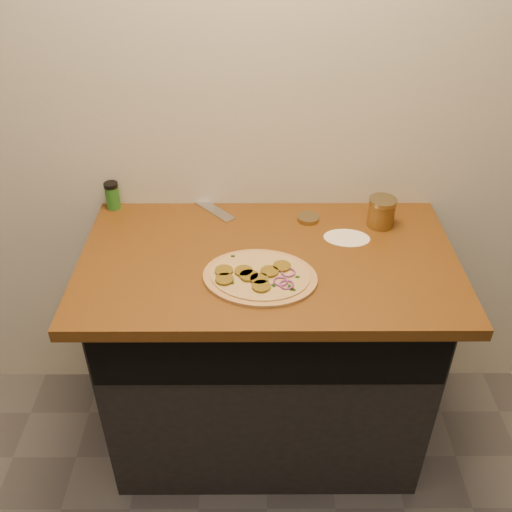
{
  "coord_description": "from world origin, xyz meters",
  "views": [
    {
      "loc": [
        -0.04,
        -0.06,
        1.95
      ],
      "look_at": [
        -0.04,
        1.35,
        0.95
      ],
      "focal_mm": 40.0,
      "sensor_mm": 36.0,
      "label": 1
    }
  ],
  "objects_px": {
    "spice_shaker": "(112,195)",
    "chefs_knife": "(197,199)",
    "salsa_jar": "(381,212)",
    "pizza": "(260,276)"
  },
  "relations": [
    {
      "from": "spice_shaker",
      "to": "chefs_knife",
      "type": "bearing_deg",
      "value": 9.81
    },
    {
      "from": "salsa_jar",
      "to": "spice_shaker",
      "type": "distance_m",
      "value": 0.94
    },
    {
      "from": "chefs_knife",
      "to": "spice_shaker",
      "type": "xyz_separation_m",
      "value": [
        -0.3,
        -0.05,
        0.04
      ]
    },
    {
      "from": "chefs_knife",
      "to": "salsa_jar",
      "type": "distance_m",
      "value": 0.67
    },
    {
      "from": "pizza",
      "to": "spice_shaker",
      "type": "distance_m",
      "value": 0.67
    },
    {
      "from": "salsa_jar",
      "to": "chefs_knife",
      "type": "bearing_deg",
      "value": 165.12
    },
    {
      "from": "pizza",
      "to": "spice_shaker",
      "type": "height_order",
      "value": "spice_shaker"
    },
    {
      "from": "chefs_knife",
      "to": "spice_shaker",
      "type": "height_order",
      "value": "spice_shaker"
    },
    {
      "from": "pizza",
      "to": "chefs_knife",
      "type": "bearing_deg",
      "value": 115.54
    },
    {
      "from": "chefs_knife",
      "to": "pizza",
      "type": "bearing_deg",
      "value": -64.46
    }
  ]
}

